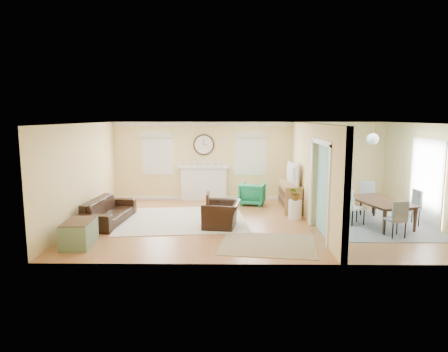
# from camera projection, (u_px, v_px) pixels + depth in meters

# --- Properties ---
(floor) EXTENTS (9.00, 9.00, 0.00)m
(floor) POSITION_uv_depth(u_px,v_px,m) (254.00, 223.00, 10.52)
(floor) COLOR #9D633C
(floor) RESTS_ON ground
(wall_back) EXTENTS (9.00, 0.02, 2.60)m
(wall_back) POSITION_uv_depth(u_px,v_px,m) (249.00, 161.00, 13.30)
(wall_back) COLOR #E0CA7E
(wall_back) RESTS_ON ground
(wall_front) EXTENTS (9.00, 0.02, 2.60)m
(wall_front) POSITION_uv_depth(u_px,v_px,m) (265.00, 197.00, 7.36)
(wall_front) COLOR #E0CA7E
(wall_front) RESTS_ON ground
(wall_left) EXTENTS (0.02, 6.00, 2.60)m
(wall_left) POSITION_uv_depth(u_px,v_px,m) (82.00, 174.00, 10.38)
(wall_left) COLOR #E0CA7E
(wall_left) RESTS_ON ground
(wall_right) EXTENTS (0.02, 6.00, 2.60)m
(wall_right) POSITION_uv_depth(u_px,v_px,m) (429.00, 174.00, 10.28)
(wall_right) COLOR #E0CA7E
(wall_right) RESTS_ON ground
(ceiling) EXTENTS (9.00, 6.00, 0.02)m
(ceiling) POSITION_uv_depth(u_px,v_px,m) (255.00, 123.00, 10.14)
(ceiling) COLOR white
(ceiling) RESTS_ON wall_back
(partition) EXTENTS (0.17, 6.00, 2.60)m
(partition) POSITION_uv_depth(u_px,v_px,m) (311.00, 170.00, 10.58)
(partition) COLOR #E0CA7E
(partition) RESTS_ON ground
(fireplace) EXTENTS (1.70, 0.30, 1.17)m
(fireplace) POSITION_uv_depth(u_px,v_px,m) (204.00, 182.00, 13.30)
(fireplace) COLOR white
(fireplace) RESTS_ON ground
(wall_clock) EXTENTS (0.70, 0.07, 0.70)m
(wall_clock) POSITION_uv_depth(u_px,v_px,m) (204.00, 145.00, 13.20)
(wall_clock) COLOR #462A19
(wall_clock) RESTS_ON wall_back
(window_left) EXTENTS (1.05, 0.13, 1.42)m
(window_left) POSITION_uv_depth(u_px,v_px,m) (157.00, 150.00, 13.23)
(window_left) COLOR white
(window_left) RESTS_ON wall_back
(window_right) EXTENTS (1.05, 0.13, 1.42)m
(window_right) POSITION_uv_depth(u_px,v_px,m) (251.00, 151.00, 13.20)
(window_right) COLOR white
(window_right) RESTS_ON wall_back
(french_doors) EXTENTS (0.06, 1.70, 2.20)m
(french_doors) POSITION_uv_depth(u_px,v_px,m) (427.00, 182.00, 10.31)
(french_doors) COLOR white
(french_doors) RESTS_ON ground
(pendant) EXTENTS (0.30, 0.30, 0.55)m
(pendant) POSITION_uv_depth(u_px,v_px,m) (373.00, 139.00, 10.16)
(pendant) COLOR gold
(pendant) RESTS_ON ceiling
(rug_cream) EXTENTS (3.65, 3.25, 0.02)m
(rug_cream) POSITION_uv_depth(u_px,v_px,m) (182.00, 219.00, 10.81)
(rug_cream) COLOR beige
(rug_cream) RESTS_ON floor
(rug_jute) EXTENTS (2.26, 1.95, 0.01)m
(rug_jute) POSITION_uv_depth(u_px,v_px,m) (268.00, 244.00, 8.71)
(rug_jute) COLOR #9D8866
(rug_jute) RESTS_ON floor
(rug_grey) EXTENTS (2.48, 3.09, 0.01)m
(rug_grey) POSITION_uv_depth(u_px,v_px,m) (380.00, 224.00, 10.36)
(rug_grey) COLOR gray
(rug_grey) RESTS_ON floor
(sofa) EXTENTS (1.01, 2.24, 0.64)m
(sofa) POSITION_uv_depth(u_px,v_px,m) (108.00, 211.00, 10.50)
(sofa) COLOR black
(sofa) RESTS_ON floor
(eames_chair) EXTENTS (1.00, 1.11, 0.65)m
(eames_chair) POSITION_uv_depth(u_px,v_px,m) (222.00, 214.00, 10.06)
(eames_chair) COLOR black
(eames_chair) RESTS_ON floor
(green_chair) EXTENTS (0.91, 0.92, 0.69)m
(green_chair) POSITION_uv_depth(u_px,v_px,m) (252.00, 194.00, 12.63)
(green_chair) COLOR #037740
(green_chair) RESTS_ON floor
(trunk) EXTENTS (0.64, 0.99, 0.55)m
(trunk) POSITION_uv_depth(u_px,v_px,m) (79.00, 233.00, 8.61)
(trunk) COLOR slate
(trunk) RESTS_ON floor
(credenza) EXTENTS (0.51, 1.49, 0.80)m
(credenza) POSITION_uv_depth(u_px,v_px,m) (290.00, 197.00, 11.94)
(credenza) COLOR #A17C4E
(credenza) RESTS_ON floor
(tv) EXTENTS (0.27, 1.07, 0.61)m
(tv) POSITION_uv_depth(u_px,v_px,m) (290.00, 173.00, 11.84)
(tv) COLOR black
(tv) RESTS_ON credenza
(garden_stool) EXTENTS (0.35, 0.35, 0.52)m
(garden_stool) POSITION_uv_depth(u_px,v_px,m) (295.00, 210.00, 10.88)
(garden_stool) COLOR white
(garden_stool) RESTS_ON floor
(potted_plant) EXTENTS (0.49, 0.49, 0.41)m
(potted_plant) POSITION_uv_depth(u_px,v_px,m) (295.00, 193.00, 10.81)
(potted_plant) COLOR #337F33
(potted_plant) RESTS_ON garden_stool
(dining_table) EXTENTS (1.43, 2.02, 0.64)m
(dining_table) POSITION_uv_depth(u_px,v_px,m) (380.00, 212.00, 10.31)
(dining_table) COLOR #462A19
(dining_table) RESTS_ON floor
(dining_chair_n) EXTENTS (0.51, 0.51, 0.93)m
(dining_chair_n) POSITION_uv_depth(u_px,v_px,m) (367.00, 196.00, 11.30)
(dining_chair_n) COLOR gray
(dining_chair_n) RESTS_ON floor
(dining_chair_s) EXTENTS (0.46, 0.46, 0.88)m
(dining_chair_s) POSITION_uv_depth(u_px,v_px,m) (396.00, 216.00, 9.17)
(dining_chair_s) COLOR gray
(dining_chair_s) RESTS_ON floor
(dining_chair_w) EXTENTS (0.50, 0.50, 0.93)m
(dining_chair_w) POSITION_uv_depth(u_px,v_px,m) (355.00, 204.00, 10.29)
(dining_chair_w) COLOR white
(dining_chair_w) RESTS_ON floor
(dining_chair_e) EXTENTS (0.44, 0.44, 0.92)m
(dining_chair_e) POSITION_uv_depth(u_px,v_px,m) (410.00, 205.00, 10.19)
(dining_chair_e) COLOR gray
(dining_chair_e) RESTS_ON floor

